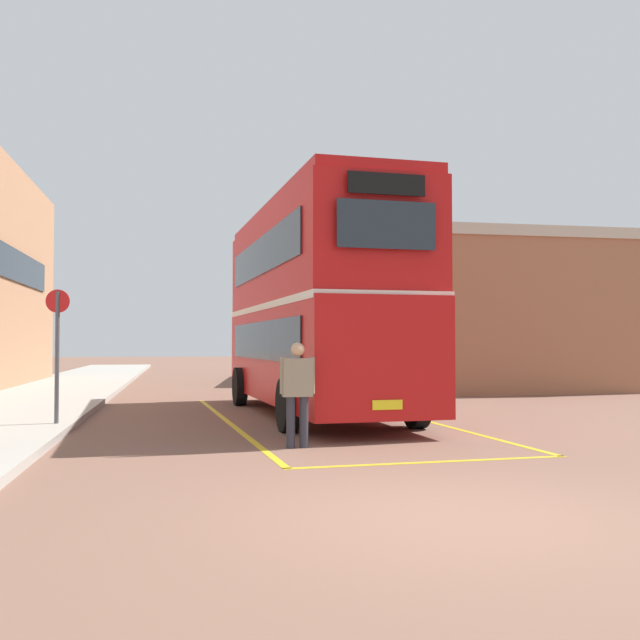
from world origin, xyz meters
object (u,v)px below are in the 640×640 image
(single_deck_bus, at_px, (305,343))
(bus_stop_sign, at_px, (57,342))
(pedestrian_boarding, at_px, (297,387))
(double_decker_bus, at_px, (315,305))

(single_deck_bus, xyz_separation_m, bus_stop_sign, (-7.71, -17.30, 0.02))
(pedestrian_boarding, xyz_separation_m, bus_stop_sign, (-4.08, 3.04, 0.71))
(single_deck_bus, bearing_deg, bus_stop_sign, -114.02)
(pedestrian_boarding, bearing_deg, double_decker_bus, 76.51)
(double_decker_bus, xyz_separation_m, bus_stop_sign, (-5.29, -2.00, -0.85))
(double_decker_bus, relative_size, pedestrian_boarding, 5.93)
(double_decker_bus, height_order, single_deck_bus, double_decker_bus)
(pedestrian_boarding, distance_m, bus_stop_sign, 5.14)
(single_deck_bus, distance_m, bus_stop_sign, 18.94)
(double_decker_bus, bearing_deg, pedestrian_boarding, -103.49)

